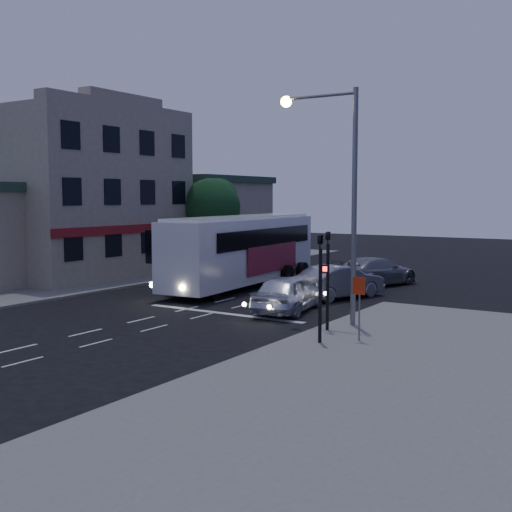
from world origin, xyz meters
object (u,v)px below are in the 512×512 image
Objects in this scene: car_suv at (288,293)px; regulatory_sign at (359,298)px; car_sedan_a at (339,282)px; streetlight at (339,179)px; traffic_signal_main at (328,268)px; street_tree at (211,205)px; tour_bus at (242,249)px; car_sedan_b at (375,271)px; traffic_signal_side at (320,275)px.

car_suv is 2.23× the size of regulatory_sign.
streetlight is at bearing 132.43° from car_sedan_a.
traffic_signal_main is 0.66× the size of street_tree.
street_tree is at bearing 138.92° from regulatory_sign.
tour_bus is 8.91m from street_tree.
street_tree reaches higher than car_sedan_b.
tour_bus is at bearing 142.36° from streetlight.
traffic_signal_side is 0.66× the size of street_tree.
traffic_signal_side is 1.86× the size of regulatory_sign.
car_suv is 1.20× the size of traffic_signal_main.
regulatory_sign is at bearing -44.99° from tour_bus.
streetlight is (9.16, -7.07, 3.58)m from tour_bus.
car_sedan_b is 2.56× the size of regulatory_sign.
car_sedan_a reaches higher than car_sedan_b.
car_sedan_b is at bearing -100.13° from car_suv.
traffic_signal_main is 0.46× the size of streetlight.
streetlight reaches higher than car_suv.
car_suv is at bearing 104.30° from car_sedan_a.
streetlight reaches higher than regulatory_sign.
car_suv is 0.87× the size of car_sedan_b.
regulatory_sign reaches higher than car_sedan_b.
traffic_signal_main reaches higher than car_sedan_b.
traffic_signal_side reaches higher than car_sedan_b.
car_sedan_a is at bearing 111.61° from traffic_signal_side.
car_sedan_a is (0.28, 4.63, -0.00)m from car_suv.
street_tree is (-16.51, 16.22, 2.08)m from traffic_signal_side.
tour_bus is at bearing 134.03° from traffic_signal_side.
tour_bus is 1.46× the size of streetlight.
car_sedan_b is 13.50m from traffic_signal_main.
traffic_signal_side is (0.70, -1.98, 0.00)m from traffic_signal_main.
traffic_signal_side reaches higher than car_sedan_a.
car_sedan_b is at bearing 109.80° from regulatory_sign.
traffic_signal_main is (3.12, -7.66, 1.59)m from car_sedan_a.
car_sedan_a is at bearing -11.98° from tour_bus.
car_suv is 6.03m from streetlight.
car_sedan_b is 15.58m from traffic_signal_side.
car_suv is 0.97× the size of car_sedan_a.
regulatory_sign is at bearing -41.08° from street_tree.
traffic_signal_side is at bearing -74.30° from streetlight.
street_tree is at bearing 137.97° from traffic_signal_main.
traffic_signal_side is at bearing -44.50° from street_tree.
car_sedan_a is at bearing 119.05° from regulatory_sign.
car_sedan_a is 1.24× the size of traffic_signal_side.
tour_bus is 12.68m from traffic_signal_main.
car_suv is at bearing 153.02° from streetlight.
traffic_signal_side is at bearing 129.40° from car_sedan_a.
car_sedan_b is (-0.22, 5.33, -0.02)m from car_sedan_a.
traffic_signal_main is at bearing 149.16° from regulatory_sign.
regulatory_sign is (1.70, -1.01, -0.82)m from traffic_signal_main.
car_sedan_b is (6.08, 4.50, -1.34)m from tour_bus.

